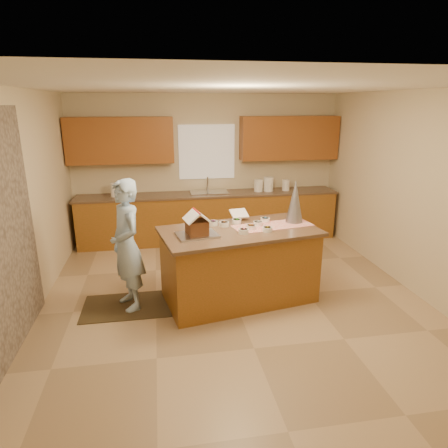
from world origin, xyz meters
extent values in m
plane|color=tan|center=(0.00, 0.00, 0.00)|extent=(5.50, 5.50, 0.00)
plane|color=silver|center=(0.00, 0.00, 2.70)|extent=(5.50, 5.50, 0.00)
plane|color=beige|center=(0.00, 2.75, 1.35)|extent=(5.50, 5.50, 0.00)
plane|color=beige|center=(0.00, -2.75, 1.35)|extent=(5.50, 5.50, 0.00)
plane|color=beige|center=(-2.50, 0.00, 1.35)|extent=(5.50, 5.50, 0.00)
plane|color=beige|center=(2.50, 0.00, 1.35)|extent=(5.50, 5.50, 0.00)
cube|color=white|center=(0.00, 2.72, 1.65)|extent=(1.05, 0.03, 1.00)
cube|color=#954E1E|center=(0.00, 2.45, 0.44)|extent=(4.80, 0.60, 0.88)
cube|color=brown|center=(0.00, 2.45, 0.90)|extent=(4.85, 0.63, 0.04)
cube|color=brown|center=(-1.55, 2.57, 1.90)|extent=(1.85, 0.35, 0.80)
cube|color=brown|center=(1.55, 2.57, 1.90)|extent=(1.85, 0.35, 0.80)
cube|color=silver|center=(0.00, 2.45, 0.89)|extent=(0.70, 0.45, 0.12)
cylinder|color=silver|center=(0.00, 2.63, 1.06)|extent=(0.03, 0.03, 0.28)
cube|color=#954E1E|center=(0.07, 0.01, 0.46)|extent=(2.04, 1.29, 0.93)
cube|color=brown|center=(0.07, 0.01, 0.95)|extent=(2.14, 1.38, 0.04)
cube|color=red|center=(0.54, 0.10, 0.98)|extent=(1.11, 0.57, 0.01)
cube|color=silver|center=(-0.49, -0.15, 0.99)|extent=(0.54, 0.44, 0.03)
cube|color=white|center=(0.15, 0.44, 1.07)|extent=(0.26, 0.22, 0.10)
cone|color=#A1A2AC|center=(0.87, 0.22, 1.26)|extent=(0.27, 0.27, 0.58)
cube|color=black|center=(-1.40, 0.03, 0.01)|extent=(1.12, 0.73, 0.01)
imported|color=#ABCDF2|center=(-1.35, 0.03, 0.84)|extent=(0.60, 0.71, 1.66)
cylinder|color=white|center=(0.95, 2.45, 1.03)|extent=(0.16, 0.16, 0.23)
cylinder|color=white|center=(1.14, 2.45, 1.05)|extent=(0.19, 0.19, 0.27)
cylinder|color=white|center=(1.49, 2.45, 1.02)|extent=(0.14, 0.14, 0.21)
cylinder|color=white|center=(-1.72, 2.45, 1.04)|extent=(0.11, 0.11, 0.25)
cube|color=brown|center=(-0.49, -0.15, 1.08)|extent=(0.28, 0.29, 0.17)
cube|color=white|center=(-0.56, -0.16, 1.23)|extent=(0.21, 0.32, 0.13)
cube|color=white|center=(-0.43, -0.13, 1.23)|extent=(0.21, 0.32, 0.13)
cylinder|color=red|center=(-0.49, -0.15, 1.29)|extent=(0.08, 0.29, 0.02)
cylinder|color=pink|center=(0.09, -0.14, 1.00)|extent=(0.13, 0.13, 0.06)
cylinder|color=#8C2E85|center=(-0.24, 0.26, 1.00)|extent=(0.13, 0.13, 0.06)
cylinder|color=gold|center=(0.40, -0.12, 1.00)|extent=(0.13, 0.13, 0.06)
cylinder|color=silver|center=(0.34, 0.14, 1.00)|extent=(0.13, 0.13, 0.06)
cylinder|color=orange|center=(0.22, 0.00, 1.00)|extent=(0.13, 0.13, 0.06)
cylinder|color=#3078B7|center=(0.49, 0.29, 1.00)|extent=(0.13, 0.13, 0.06)
cylinder|color=green|center=(0.09, 0.29, 1.00)|extent=(0.13, 0.13, 0.06)
cylinder|color=#CF5E24|center=(-0.10, 0.19, 1.00)|extent=(0.13, 0.13, 0.06)
camera|label=1|loc=(-0.93, -4.66, 2.51)|focal=31.41mm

